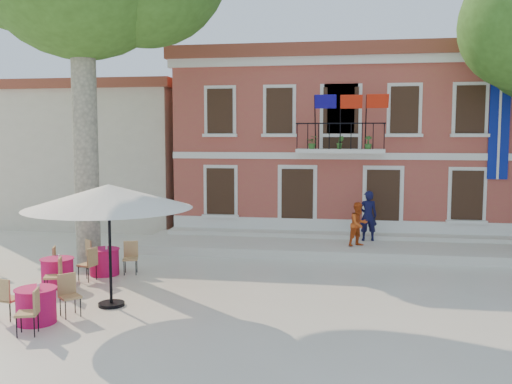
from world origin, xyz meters
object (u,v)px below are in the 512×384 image
Objects in this scene: pedestrian_navy at (368,216)px; patio_umbrella at (109,197)px; pedestrian_orange at (359,224)px; cafe_table_1 at (36,304)px; cafe_table_3 at (104,260)px; cafe_table_0 at (57,271)px.

patio_umbrella is at bearing 43.44° from pedestrian_navy.
pedestrian_orange is (5.94, 6.94, -1.58)m from patio_umbrella.
cafe_table_1 and cafe_table_3 have the same top height.
cafe_table_0 and cafe_table_3 have the same top height.
pedestrian_navy is 9.32m from cafe_table_3.
pedestrian_orange reaches higher than cafe_table_0.
cafe_table_3 is at bearing 94.78° from cafe_table_1.
cafe_table_1 is (-7.03, -8.39, -0.63)m from pedestrian_orange.
pedestrian_navy is 1.14m from pedestrian_orange.
pedestrian_navy is at bearing 51.93° from patio_umbrella.
cafe_table_1 is (1.06, -2.88, 0.01)m from cafe_table_0.
patio_umbrella reaches higher than pedestrian_navy.
cafe_table_3 is (-0.36, 4.32, 0.00)m from cafe_table_1.
cafe_table_0 is 1.60m from cafe_table_3.
patio_umbrella reaches higher than cafe_table_1.
pedestrian_orange is at bearing 63.89° from pedestrian_navy.
pedestrian_orange is at bearing 28.84° from cafe_table_3.
cafe_table_0 is 1.07× the size of cafe_table_3.
cafe_table_1 is at bearing 43.61° from pedestrian_navy.
pedestrian_orange is 10.96m from cafe_table_1.
cafe_table_1 is (-7.37, -9.47, -0.77)m from pedestrian_navy.
pedestrian_navy is at bearing 33.65° from cafe_table_3.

